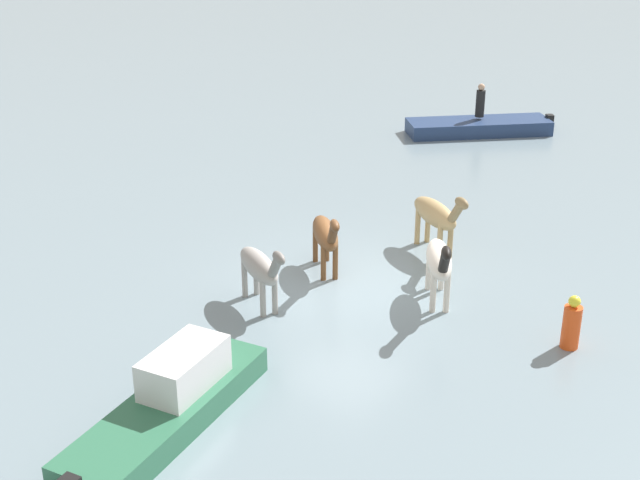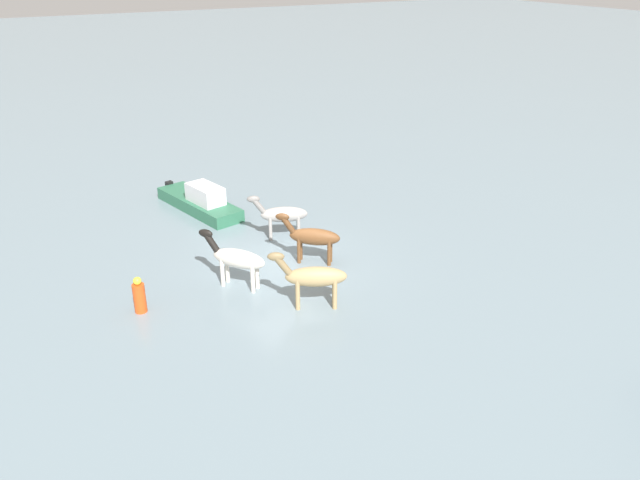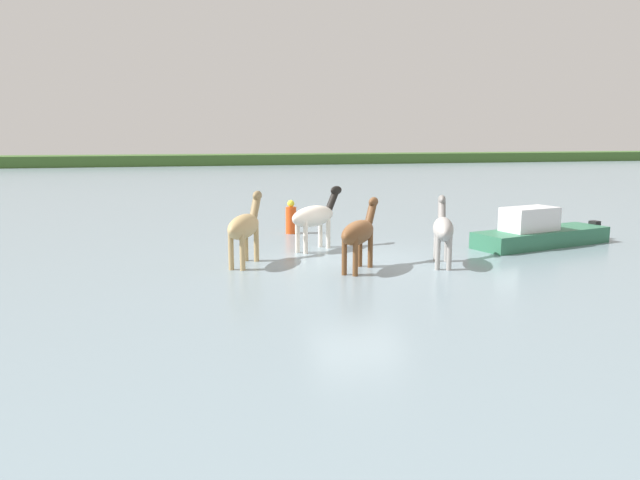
% 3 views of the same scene
% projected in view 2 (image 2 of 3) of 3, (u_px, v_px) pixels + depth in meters
% --- Properties ---
extents(ground_plane, '(194.90, 194.90, 0.00)m').
position_uv_depth(ground_plane, '(287.00, 264.00, 21.23)').
color(ground_plane, gray).
extents(horse_pinto_flank, '(1.67, 1.92, 1.71)m').
position_uv_depth(horse_pinto_flank, '(312.00, 237.00, 20.99)').
color(horse_pinto_flank, brown).
rests_on(horse_pinto_flank, ground_plane).
extents(horse_mid_herd, '(2.02, 1.70, 1.79)m').
position_uv_depth(horse_mid_herd, '(237.00, 258.00, 19.42)').
color(horse_mid_herd, silver).
rests_on(horse_mid_herd, ground_plane).
extents(horse_dun_straggler, '(1.38, 2.23, 1.81)m').
position_uv_depth(horse_dun_straggler, '(313.00, 277.00, 18.31)').
color(horse_dun_straggler, tan).
rests_on(horse_dun_straggler, ground_plane).
extents(horse_rear_stallion, '(1.19, 2.13, 1.70)m').
position_uv_depth(horse_rear_stallion, '(282.00, 215.00, 22.77)').
color(horse_rear_stallion, '#9E9993').
rests_on(horse_rear_stallion, ground_plane).
extents(boat_skiff_near, '(4.83, 2.28, 1.34)m').
position_uv_depth(boat_skiff_near, '(200.00, 203.00, 25.51)').
color(boat_skiff_near, '#2D6B4C').
rests_on(boat_skiff_near, ground_plane).
extents(buoy_channel_marker, '(0.36, 0.36, 1.14)m').
position_uv_depth(buoy_channel_marker, '(139.00, 296.00, 18.24)').
color(buoy_channel_marker, '#E54C19').
rests_on(buoy_channel_marker, ground_plane).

